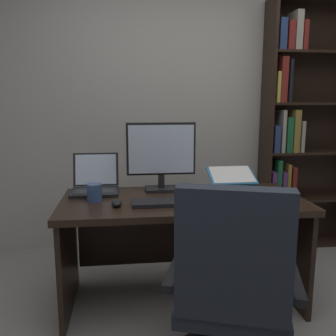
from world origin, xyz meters
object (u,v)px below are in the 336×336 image
reading_stand_with_book (232,177)px  office_chair (232,304)px  desk (181,224)px  open_binder (254,202)px  computer_mouse (117,203)px  monitor (161,157)px  coffee_mug (94,193)px  notepad (201,196)px  keyboard (167,203)px  bookshelf (300,133)px  laptop (95,184)px  pen (204,194)px

reading_stand_with_book → office_chair: bearing=-106.3°
desk → open_binder: 0.52m
computer_mouse → monitor: bearing=50.2°
open_binder → coffee_mug: (-0.96, 0.18, 0.04)m
computer_mouse → open_binder: (0.82, -0.05, -0.01)m
open_binder → notepad: 0.35m
keyboard → office_chair: bearing=-70.4°
reading_stand_with_book → coffee_mug: size_ratio=3.04×
open_binder → notepad: size_ratio=2.03×
office_chair → reading_stand_with_book: office_chair is taller
keyboard → computer_mouse: 0.30m
office_chair → open_binder: size_ratio=2.31×
bookshelf → coffee_mug: (-1.76, -0.88, -0.27)m
laptop → keyboard: size_ratio=0.76×
bookshelf → monitor: size_ratio=4.58×
monitor → open_binder: bearing=-38.4°
notepad → reading_stand_with_book: bearing=43.5°
bookshelf → computer_mouse: size_ratio=20.88×
coffee_mug → laptop: bearing=93.2°
monitor → open_binder: monitor is taller
coffee_mug → office_chair: bearing=-48.6°
notepad → bookshelf: bearing=38.2°
laptop → computer_mouse: (0.15, -0.37, -0.03)m
monitor → reading_stand_with_book: bearing=7.7°
coffee_mug → bookshelf: bearing=26.6°
notepad → pen: bearing=0.0°
laptop → reading_stand_with_book: 0.98m
bookshelf → reading_stand_with_book: 1.01m
bookshelf → notepad: (-1.08, -0.85, -0.32)m
monitor → coffee_mug: size_ratio=4.32×
laptop → pen: size_ratio=2.28×
desk → reading_stand_with_book: size_ratio=4.58×
bookshelf → laptop: (-1.77, -0.64, -0.27)m
bookshelf → reading_stand_with_book: (-0.79, -0.58, -0.26)m
monitor → laptop: bearing=179.0°
desk → office_chair: size_ratio=1.55×
office_chair → reading_stand_with_book: (0.31, 1.05, 0.36)m
office_chair → notepad: size_ratio=4.68×
desk → laptop: (-0.56, 0.17, 0.25)m
notepad → pen: size_ratio=1.50×
reading_stand_with_book → open_binder: bearing=-91.3°
desk → coffee_mug: 0.61m
keyboard → desk: bearing=60.7°
computer_mouse → coffee_mug: 0.19m
desk → monitor: size_ratio=3.23×
office_chair → coffee_mug: size_ratio=8.96×
office_chair → notepad: bearing=106.8°
reading_stand_with_book → monitor: bearing=-172.3°
bookshelf → open_binder: size_ratio=5.10×
laptop → coffee_mug: 0.24m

